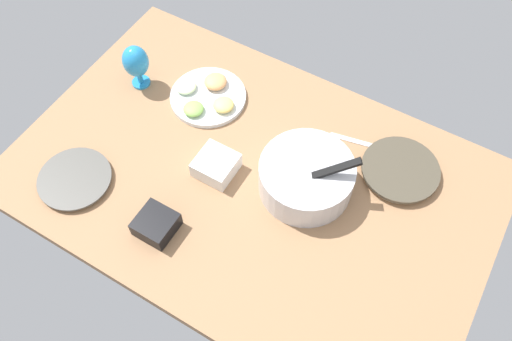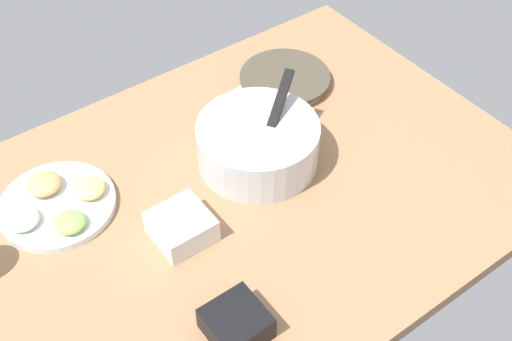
# 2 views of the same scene
# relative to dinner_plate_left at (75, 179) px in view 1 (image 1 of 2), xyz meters

# --- Properties ---
(ground_plane) EXTENTS (1.60, 1.04, 0.04)m
(ground_plane) POSITION_rel_dinner_plate_left_xyz_m (0.50, 0.31, -0.03)
(ground_plane) COLOR #99704C
(dinner_plate_left) EXTENTS (0.25, 0.25, 0.02)m
(dinner_plate_left) POSITION_rel_dinner_plate_left_xyz_m (0.00, 0.00, 0.00)
(dinner_plate_left) COLOR silver
(dinner_plate_left) RESTS_ON ground_plane
(dinner_plate_right) EXTENTS (0.26, 0.26, 0.03)m
(dinner_plate_right) POSITION_rel_dinner_plate_left_xyz_m (0.93, 0.58, 0.01)
(dinner_plate_right) COLOR beige
(dinner_plate_right) RESTS_ON ground_plane
(mixing_bowl) EXTENTS (0.31, 0.31, 0.19)m
(mixing_bowl) POSITION_rel_dinner_plate_left_xyz_m (0.68, 0.37, 0.05)
(mixing_bowl) COLOR silver
(mixing_bowl) RESTS_ON ground_plane
(fruit_platter) EXTENTS (0.28, 0.28, 0.05)m
(fruit_platter) POSITION_rel_dinner_plate_left_xyz_m (0.19, 0.53, 0.01)
(fruit_platter) COLOR silver
(fruit_platter) RESTS_ON ground_plane
(hurricane_glass_blue) EXTENTS (0.10, 0.10, 0.18)m
(hurricane_glass_blue) POSITION_rel_dinner_plate_left_xyz_m (-0.07, 0.46, 0.10)
(hurricane_glass_blue) COLOR #258ACC
(hurricane_glass_blue) RESTS_ON ground_plane
(square_bowl_black) EXTENTS (0.12, 0.12, 0.06)m
(square_bowl_black) POSITION_rel_dinner_plate_left_xyz_m (0.34, -0.00, 0.02)
(square_bowl_black) COLOR black
(square_bowl_black) RESTS_ON ground_plane
(square_bowl_white) EXTENTS (0.13, 0.13, 0.06)m
(square_bowl_white) POSITION_rel_dinner_plate_left_xyz_m (0.39, 0.28, 0.02)
(square_bowl_white) COLOR white
(square_bowl_white) RESTS_ON ground_plane
(fork_by_right_plate) EXTENTS (0.18, 0.05, 0.01)m
(fork_by_right_plate) POSITION_rel_dinner_plate_left_xyz_m (0.74, 0.63, -0.01)
(fork_by_right_plate) COLOR silver
(fork_by_right_plate) RESTS_ON ground_plane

